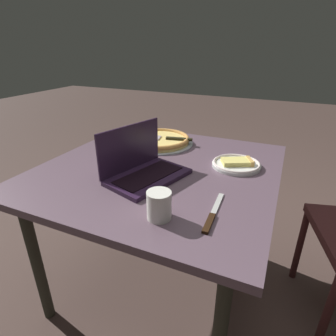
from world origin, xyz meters
name	(u,v)px	position (x,y,z in m)	size (l,w,h in m)	color
ground_plane	(161,281)	(0.00, 0.00, 0.00)	(12.00, 12.00, 0.00)	#4F3B35
dining_table	(160,181)	(0.00, 0.00, 0.64)	(1.05, 1.04, 0.72)	#5A4552
laptop	(143,167)	(-0.12, 0.02, 0.76)	(0.38, 0.30, 0.21)	#29172F
pizza_plate	(237,164)	(0.14, -0.32, 0.73)	(0.22, 0.22, 0.04)	silver
pizza_tray	(159,140)	(0.29, 0.14, 0.74)	(0.38, 0.38, 0.04)	#9CA4AD
table_knife	(212,215)	(-0.29, -0.33, 0.72)	(0.25, 0.03, 0.01)	#BABAB5
drink_cup	(159,205)	(-0.37, -0.18, 0.76)	(0.08, 0.08, 0.09)	silver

